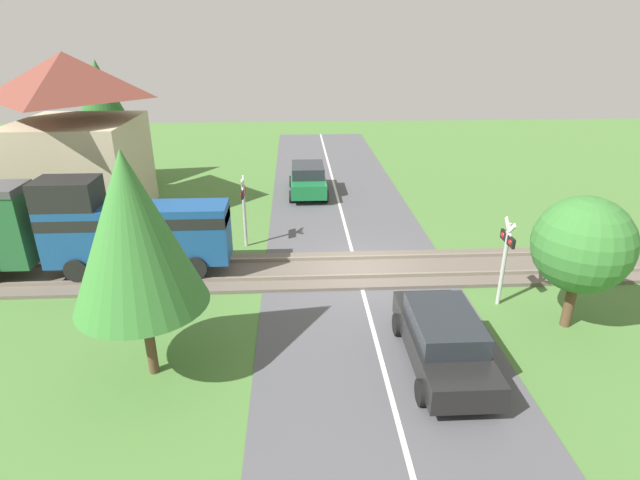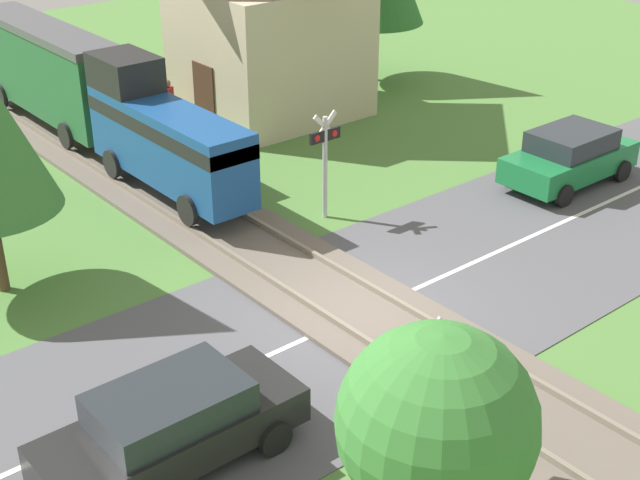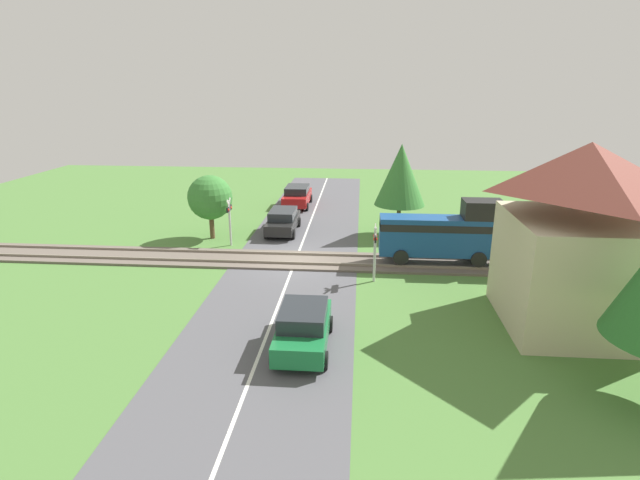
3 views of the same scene
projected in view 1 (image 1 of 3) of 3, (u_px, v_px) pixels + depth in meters
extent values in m
plane|color=#4C7A38|center=(357.00, 271.00, 17.21)|extent=(60.00, 60.00, 0.00)
cube|color=#515156|center=(357.00, 271.00, 17.21)|extent=(48.00, 6.40, 0.02)
cube|color=silver|center=(357.00, 271.00, 17.21)|extent=(48.00, 0.12, 0.00)
cube|color=#665B51|center=(357.00, 270.00, 17.19)|extent=(2.80, 48.00, 0.12)
cube|color=slate|center=(360.00, 276.00, 16.48)|extent=(0.10, 48.00, 0.12)
cube|color=slate|center=(355.00, 258.00, 17.81)|extent=(0.10, 48.00, 0.12)
cube|color=navy|center=(138.00, 233.00, 16.25)|extent=(1.35, 5.88, 1.90)
cube|color=black|center=(136.00, 218.00, 16.05)|extent=(1.37, 5.88, 0.36)
cube|color=black|center=(67.00, 193.00, 15.61)|extent=(1.35, 1.88, 0.90)
cylinder|color=black|center=(195.00, 268.00, 16.05)|extent=(0.14, 0.76, 0.76)
cylinder|color=black|center=(203.00, 250.00, 17.38)|extent=(0.14, 0.76, 0.76)
cylinder|color=black|center=(76.00, 271.00, 15.87)|extent=(0.14, 0.76, 0.76)
cylinder|color=black|center=(93.00, 252.00, 17.20)|extent=(0.14, 0.76, 0.76)
cylinder|color=black|center=(10.00, 254.00, 17.06)|extent=(0.14, 0.76, 0.76)
cube|color=black|center=(442.00, 343.00, 12.22)|extent=(4.23, 1.64, 0.63)
cube|color=#23282D|center=(444.00, 324.00, 12.00)|extent=(2.33, 1.51, 0.51)
cylinder|color=black|center=(397.00, 325.00, 13.57)|extent=(0.60, 0.18, 0.60)
cylinder|color=black|center=(457.00, 323.00, 13.65)|extent=(0.60, 0.18, 0.60)
cylinder|color=black|center=(421.00, 392.00, 11.04)|extent=(0.60, 0.18, 0.60)
cylinder|color=black|center=(494.00, 390.00, 11.12)|extent=(0.60, 0.18, 0.60)
cube|color=#197038|center=(308.00, 182.00, 24.95)|extent=(3.94, 1.69, 0.68)
cube|color=#23282D|center=(308.00, 170.00, 24.71)|extent=(2.17, 1.56, 0.54)
cylinder|color=black|center=(326.00, 196.00, 23.94)|extent=(0.60, 0.18, 0.60)
cylinder|color=black|center=(291.00, 197.00, 23.86)|extent=(0.60, 0.18, 0.60)
cylinder|color=black|center=(323.00, 181.00, 26.29)|extent=(0.60, 0.18, 0.60)
cylinder|color=black|center=(291.00, 181.00, 26.21)|extent=(0.60, 0.18, 0.60)
cylinder|color=#B7B7B7|center=(503.00, 265.00, 14.69)|extent=(0.12, 0.12, 2.62)
cube|color=black|center=(508.00, 239.00, 14.36)|extent=(0.90, 0.08, 0.28)
sphere|color=red|center=(511.00, 242.00, 14.11)|extent=(0.18, 0.18, 0.18)
sphere|color=red|center=(504.00, 235.00, 14.60)|extent=(0.18, 0.18, 0.18)
cube|color=silver|center=(509.00, 231.00, 14.27)|extent=(0.72, 0.04, 0.72)
cube|color=silver|center=(509.00, 231.00, 14.27)|extent=(0.72, 0.04, 0.72)
cylinder|color=#B7B7B7|center=(244.00, 214.00, 18.72)|extent=(0.12, 0.12, 2.62)
cube|color=black|center=(243.00, 192.00, 18.39)|extent=(0.90, 0.08, 0.28)
sphere|color=red|center=(244.00, 190.00, 18.64)|extent=(0.18, 0.18, 0.18)
sphere|color=red|center=(242.00, 195.00, 18.14)|extent=(0.18, 0.18, 0.18)
cube|color=silver|center=(243.00, 187.00, 18.30)|extent=(0.72, 0.04, 0.72)
cube|color=silver|center=(243.00, 187.00, 18.30)|extent=(0.72, 0.04, 0.72)
cube|color=#C6B793|center=(84.00, 170.00, 21.49)|extent=(5.09, 4.66, 4.22)
pyramid|color=brown|center=(66.00, 75.00, 19.96)|extent=(5.49, 5.03, 1.79)
cube|color=#472D1E|center=(64.00, 213.00, 19.55)|extent=(0.06, 1.10, 2.10)
cylinder|color=#B2282D|center=(35.00, 230.00, 18.90)|extent=(0.40, 0.40, 1.35)
sphere|color=#936B4C|center=(30.00, 210.00, 18.58)|extent=(0.25, 0.25, 0.25)
cylinder|color=brown|center=(112.00, 164.00, 26.50)|extent=(0.24, 0.24, 2.12)
cone|color=#286628|center=(102.00, 103.00, 25.26)|extent=(3.50, 3.50, 4.20)
cylinder|color=brown|center=(149.00, 338.00, 11.82)|extent=(0.24, 0.24, 1.91)
cone|color=#387A33|center=(132.00, 231.00, 10.74)|extent=(3.00, 3.00, 3.60)
cylinder|color=brown|center=(569.00, 304.00, 13.83)|extent=(0.28, 0.28, 1.38)
sphere|color=#387A33|center=(583.00, 245.00, 13.13)|extent=(2.59, 2.59, 2.59)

